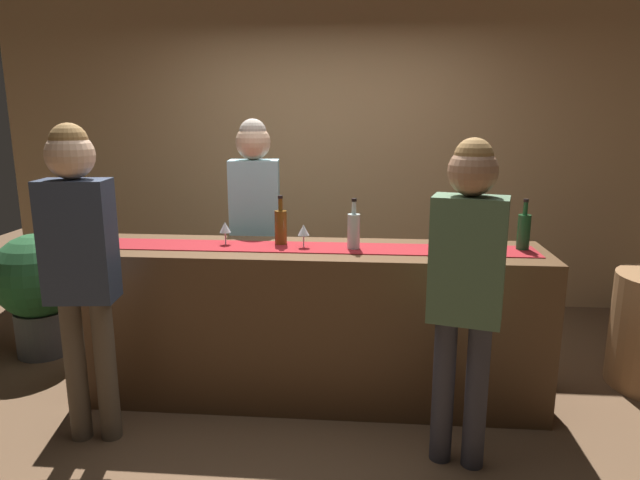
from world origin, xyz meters
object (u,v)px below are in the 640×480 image
object	(u,v)px
wine_bottle_green	(524,231)
bartender	(255,213)
wine_glass_mid_counter	(304,231)
wine_glass_far_end	(451,234)
customer_browsing	(80,252)
customer_sipping	(467,273)
wine_bottle_clear	(354,230)
potted_plant_tall	(39,286)
wine_bottle_amber	(281,226)
wine_glass_near_customer	(225,228)

from	to	relation	value
wine_bottle_green	bartender	world-z (taller)	bartender
wine_glass_mid_counter	wine_glass_far_end	xyz separation A→B (m)	(0.85, -0.01, 0.00)
wine_bottle_green	customer_browsing	world-z (taller)	customer_browsing
wine_glass_far_end	customer_sipping	distance (m)	0.61
wine_bottle_clear	customer_sipping	world-z (taller)	customer_sipping
wine_glass_mid_counter	customer_browsing	size ratio (longest dim) A/B	0.09
wine_bottle_clear	customer_browsing	world-z (taller)	customer_browsing
wine_bottle_green	potted_plant_tall	size ratio (longest dim) A/B	0.34
wine_bottle_amber	bartender	distance (m)	0.57
wine_glass_mid_counter	potted_plant_tall	xyz separation A→B (m)	(-1.99, 0.47, -0.54)
wine_glass_mid_counter	potted_plant_tall	distance (m)	2.12
wine_bottle_green	wine_glass_mid_counter	xyz separation A→B (m)	(-1.28, -0.06, -0.01)
customer_sipping	wine_bottle_green	bearing A→B (deg)	72.63
wine_glass_far_end	wine_glass_mid_counter	bearing A→B (deg)	179.22
wine_bottle_clear	wine_glass_near_customer	xyz separation A→B (m)	(-0.78, 0.04, -0.01)
wine_bottle_amber	potted_plant_tall	size ratio (longest dim) A/B	0.34
wine_bottle_green	wine_glass_far_end	size ratio (longest dim) A/B	2.10
wine_glass_mid_counter	customer_browsing	distance (m)	1.22
customer_sipping	potted_plant_tall	size ratio (longest dim) A/B	1.81
bartender	potted_plant_tall	distance (m)	1.67
wine_glass_mid_counter	customer_browsing	xyz separation A→B (m)	(-1.08, -0.57, -0.01)
bartender	customer_sipping	distance (m)	1.75
bartender	potted_plant_tall	size ratio (longest dim) A/B	1.89
wine_bottle_amber	wine_bottle_green	bearing A→B (deg)	-0.66
wine_bottle_amber	wine_glass_near_customer	size ratio (longest dim) A/B	2.10
wine_bottle_amber	wine_bottle_clear	world-z (taller)	same
wine_glass_near_customer	customer_browsing	xyz separation A→B (m)	(-0.60, -0.61, -0.01)
customer_sipping	customer_browsing	size ratio (longest dim) A/B	0.96
wine_bottle_green	customer_browsing	bearing A→B (deg)	-165.10
wine_bottle_clear	wine_bottle_green	distance (m)	0.99
wine_glass_near_customer	customer_sipping	xyz separation A→B (m)	(1.33, -0.66, -0.06)
wine_glass_mid_counter	customer_browsing	bearing A→B (deg)	-152.45
wine_glass_far_end	potted_plant_tall	bearing A→B (deg)	170.37
bartender	customer_sipping	xyz separation A→B (m)	(1.26, -1.21, -0.06)
wine_glass_mid_counter	bartender	distance (m)	0.72
customer_sipping	customer_browsing	distance (m)	1.93
wine_bottle_amber	wine_bottle_green	size ratio (longest dim) A/B	1.00
wine_bottle_amber	wine_bottle_clear	size ratio (longest dim) A/B	1.00
bartender	customer_sipping	bearing A→B (deg)	130.08
customer_sipping	potted_plant_tall	bearing A→B (deg)	174.04
wine_glass_near_customer	wine_glass_far_end	size ratio (longest dim) A/B	1.00
wine_bottle_green	wine_glass_far_end	world-z (taller)	wine_bottle_green
customer_sipping	potted_plant_tall	xyz separation A→B (m)	(-2.84, 1.09, -0.48)
wine_bottle_green	bartender	xyz separation A→B (m)	(-1.69, 0.52, -0.01)
wine_bottle_amber	wine_glass_near_customer	bearing A→B (deg)	-173.05
wine_glass_far_end	wine_bottle_green	bearing A→B (deg)	10.06
wine_glass_far_end	bartender	xyz separation A→B (m)	(-1.27, 0.60, -0.00)
wine_glass_mid_counter	wine_glass_far_end	size ratio (longest dim) A/B	1.00
wine_glass_far_end	customer_browsing	world-z (taller)	customer_browsing
wine_bottle_amber	wine_glass_near_customer	world-z (taller)	wine_bottle_amber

